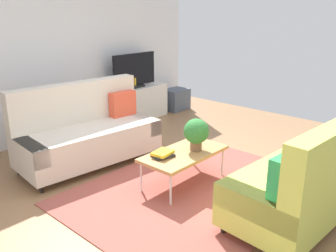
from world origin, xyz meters
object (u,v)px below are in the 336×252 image
object	(u,v)px
tv_console	(135,104)
vase_1	(116,87)
couch_beige	(87,132)
table_book_0	(163,155)
couch_green	(310,178)
coffee_table	(184,154)
tv	(134,71)
vase_0	(108,88)
storage_trunk	(176,99)
bottle_0	(127,84)
bottle_1	(131,84)
potted_plant	(196,132)
bottle_2	(135,83)

from	to	relation	value
tv_console	vase_1	distance (m)	0.56
couch_beige	table_book_0	world-z (taller)	couch_beige
couch_green	coffee_table	size ratio (longest dim) A/B	1.78
couch_beige	tv	xyz separation A→B (m)	(1.84, 1.01, 0.51)
coffee_table	vase_0	xyz separation A→B (m)	(0.88, 2.50, 0.32)
couch_beige	storage_trunk	distance (m)	3.09
bottle_0	bottle_1	world-z (taller)	bottle_0
storage_trunk	table_book_0	world-z (taller)	table_book_0
coffee_table	table_book_0	size ratio (longest dim) A/B	4.58
bottle_1	storage_trunk	bearing A→B (deg)	-2.83
storage_trunk	table_book_0	bearing A→B (deg)	-141.52
tv_console	vase_0	distance (m)	0.70
vase_0	storage_trunk	bearing A→B (deg)	-5.10
coffee_table	vase_0	bearing A→B (deg)	70.61
tv	potted_plant	distance (m)	2.83
bottle_0	storage_trunk	bearing A→B (deg)	-2.61
couch_beige	couch_green	world-z (taller)	same
tv	vase_1	distance (m)	0.48
couch_green	bottle_1	world-z (taller)	couch_green
couch_beige	bottle_0	world-z (taller)	couch_beige
vase_1	bottle_2	world-z (taller)	bottle_2
couch_beige	vase_1	xyz separation A→B (m)	(1.43, 1.08, 0.27)
couch_beige	storage_trunk	bearing A→B (deg)	-156.78
potted_plant	bottle_0	size ratio (longest dim) A/B	1.92
tv_console	bottle_2	size ratio (longest dim) A/B	7.45
coffee_table	storage_trunk	bearing A→B (deg)	42.51
tv	table_book_0	world-z (taller)	tv
bottle_2	bottle_1	bearing A→B (deg)	180.00
tv	table_book_0	xyz separation A→B (m)	(-1.74, -2.33, -0.52)
tv	vase_0	size ratio (longest dim) A/B	7.14
storage_trunk	bottle_1	size ratio (longest dim) A/B	2.80
table_book_0	vase_1	size ratio (longest dim) A/B	1.78
couch_green	vase_0	xyz separation A→B (m)	(0.60, 3.92, 0.26)
potted_plant	vase_0	size ratio (longest dim) A/B	2.84
couch_beige	bottle_1	xyz separation A→B (m)	(1.72, 0.99, 0.29)
bottle_0	table_book_0	bearing A→B (deg)	-123.31
tv_console	vase_0	bearing A→B (deg)	175.07
tv_console	potted_plant	distance (m)	2.85
table_book_0	tv_console	bearing A→B (deg)	53.59
bottle_1	coffee_table	bearing A→B (deg)	-119.20
couch_green	bottle_0	bearing A→B (deg)	79.75
coffee_table	bottle_2	bearing A→B (deg)	58.98
tv	bottle_1	distance (m)	0.25
couch_beige	bottle_2	bearing A→B (deg)	-145.91
couch_beige	storage_trunk	world-z (taller)	couch_beige
tv	potted_plant	bearing A→B (deg)	-117.77
couch_green	coffee_table	bearing A→B (deg)	104.98
coffee_table	potted_plant	size ratio (longest dim) A/B	2.76
tv	potted_plant	xyz separation A→B (m)	(-1.31, -2.49, -0.30)
couch_beige	tv	distance (m)	2.16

